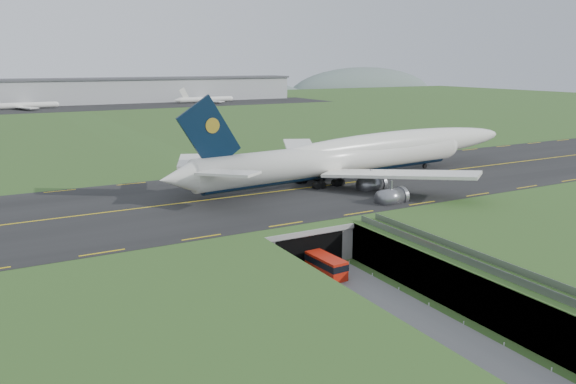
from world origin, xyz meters
TOP-DOWN VIEW (x-y plane):
  - ground at (0.00, 0.00)m, footprint 900.00×900.00m
  - airfield_deck at (0.00, 0.00)m, footprint 800.00×800.00m
  - trench_road at (0.00, -7.50)m, footprint 12.00×75.00m
  - taxiway at (0.00, 33.00)m, footprint 800.00×44.00m
  - tunnel_portal at (0.00, 16.71)m, footprint 17.00×22.30m
  - guideway at (11.00, -19.11)m, footprint 3.00×53.00m
  - jumbo_jet at (29.81, 35.73)m, footprint 93.75×60.21m
  - shuttle_tram at (0.12, 3.55)m, footprint 3.20×7.51m
  - cargo_terminal at (-0.11, 299.41)m, footprint 320.00×67.00m
  - distant_hills at (64.38, 430.00)m, footprint 700.00×91.00m

SIDE VIEW (x-z plane):
  - distant_hills at x=64.38m, z-range -34.00..26.00m
  - ground at x=0.00m, z-range 0.00..0.00m
  - trench_road at x=0.00m, z-range 0.00..0.20m
  - shuttle_tram at x=0.12m, z-range 0.15..3.16m
  - airfield_deck at x=0.00m, z-range 0.00..6.00m
  - tunnel_portal at x=0.00m, z-range 0.33..6.33m
  - guideway at x=11.00m, z-range 1.80..8.85m
  - taxiway at x=0.00m, z-range 6.00..6.18m
  - jumbo_jet at x=29.81m, z-range 1.38..21.39m
  - cargo_terminal at x=-0.11m, z-range 6.16..21.76m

